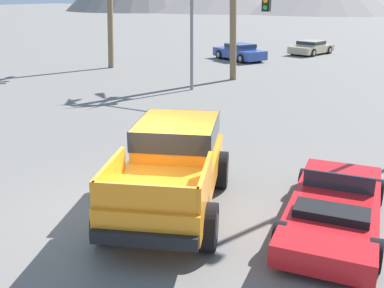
{
  "coord_description": "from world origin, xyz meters",
  "views": [
    {
      "loc": [
        5.12,
        -7.3,
        4.58
      ],
      "look_at": [
        0.44,
        1.41,
        1.25
      ],
      "focal_mm": 42.0,
      "sensor_mm": 36.0,
      "label": 1
    }
  ],
  "objects_px": {
    "parked_car_tan": "(311,47)",
    "traffic_light_main": "(225,17)",
    "red_convertible_car": "(334,209)",
    "orange_pickup_truck": "(173,162)",
    "parked_car_blue": "(239,52)"
  },
  "relations": [
    {
      "from": "parked_car_tan",
      "to": "traffic_light_main",
      "type": "bearing_deg",
      "value": -74.18
    },
    {
      "from": "red_convertible_car",
      "to": "orange_pickup_truck",
      "type": "bearing_deg",
      "value": -175.04
    },
    {
      "from": "parked_car_tan",
      "to": "traffic_light_main",
      "type": "distance_m",
      "value": 16.84
    },
    {
      "from": "parked_car_blue",
      "to": "parked_car_tan",
      "type": "distance_m",
      "value": 6.81
    },
    {
      "from": "orange_pickup_truck",
      "to": "red_convertible_car",
      "type": "distance_m",
      "value": 3.56
    },
    {
      "from": "orange_pickup_truck",
      "to": "red_convertible_car",
      "type": "bearing_deg",
      "value": -9.13
    },
    {
      "from": "orange_pickup_truck",
      "to": "parked_car_blue",
      "type": "distance_m",
      "value": 23.64
    },
    {
      "from": "parked_car_tan",
      "to": "parked_car_blue",
      "type": "bearing_deg",
      "value": -107.24
    },
    {
      "from": "red_convertible_car",
      "to": "parked_car_tan",
      "type": "xyz_separation_m",
      "value": [
        -7.36,
        27.39,
        0.16
      ]
    },
    {
      "from": "red_convertible_car",
      "to": "parked_car_tan",
      "type": "distance_m",
      "value": 28.36
    },
    {
      "from": "red_convertible_car",
      "to": "traffic_light_main",
      "type": "height_order",
      "value": "traffic_light_main"
    },
    {
      "from": "parked_car_tan",
      "to": "traffic_light_main",
      "type": "relative_size",
      "value": 0.87
    },
    {
      "from": "orange_pickup_truck",
      "to": "red_convertible_car",
      "type": "relative_size",
      "value": 1.13
    },
    {
      "from": "red_convertible_car",
      "to": "parked_car_tan",
      "type": "relative_size",
      "value": 1.06
    },
    {
      "from": "parked_car_tan",
      "to": "orange_pickup_truck",
      "type": "bearing_deg",
      "value": -66.02
    }
  ]
}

